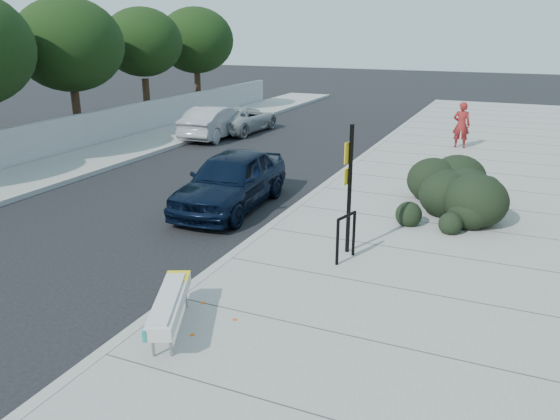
{
  "coord_description": "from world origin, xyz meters",
  "views": [
    {
      "loc": [
        5.4,
        -9.48,
        4.84
      ],
      "look_at": [
        0.76,
        1.08,
        1.0
      ],
      "focal_mm": 35.0,
      "sensor_mm": 36.0,
      "label": 1
    }
  ],
  "objects_px": {
    "wagon_silver": "(216,122)",
    "pedestrian": "(461,125)",
    "bench": "(170,303)",
    "suv_silver": "(242,119)",
    "sedan_navy": "(231,180)",
    "bike_rack": "(346,233)",
    "sign_post": "(349,182)"
  },
  "relations": [
    {
      "from": "bench",
      "to": "sedan_navy",
      "type": "height_order",
      "value": "sedan_navy"
    },
    {
      "from": "sedan_navy",
      "to": "suv_silver",
      "type": "xyz_separation_m",
      "value": [
        -5.27,
        10.84,
        -0.19
      ]
    },
    {
      "from": "bench",
      "to": "pedestrian",
      "type": "bearing_deg",
      "value": 56.63
    },
    {
      "from": "sedan_navy",
      "to": "pedestrian",
      "type": "bearing_deg",
      "value": 61.0
    },
    {
      "from": "bench",
      "to": "wagon_silver",
      "type": "bearing_deg",
      "value": 93.15
    },
    {
      "from": "sedan_navy",
      "to": "pedestrian",
      "type": "height_order",
      "value": "pedestrian"
    },
    {
      "from": "bike_rack",
      "to": "sign_post",
      "type": "bearing_deg",
      "value": 118.65
    },
    {
      "from": "sign_post",
      "to": "pedestrian",
      "type": "distance_m",
      "value": 12.67
    },
    {
      "from": "wagon_silver",
      "to": "pedestrian",
      "type": "distance_m",
      "value": 10.85
    },
    {
      "from": "sedan_navy",
      "to": "wagon_silver",
      "type": "height_order",
      "value": "sedan_navy"
    },
    {
      "from": "sign_post",
      "to": "pedestrian",
      "type": "height_order",
      "value": "sign_post"
    },
    {
      "from": "bench",
      "to": "suv_silver",
      "type": "xyz_separation_m",
      "value": [
        -7.67,
        17.31,
        -0.01
      ]
    },
    {
      "from": "bench",
      "to": "suv_silver",
      "type": "bearing_deg",
      "value": 89.37
    },
    {
      "from": "bike_rack",
      "to": "bench",
      "type": "bearing_deg",
      "value": -99.09
    },
    {
      "from": "bike_rack",
      "to": "sign_post",
      "type": "height_order",
      "value": "sign_post"
    },
    {
      "from": "suv_silver",
      "to": "pedestrian",
      "type": "height_order",
      "value": "pedestrian"
    },
    {
      "from": "bench",
      "to": "suv_silver",
      "type": "distance_m",
      "value": 18.93
    },
    {
      "from": "sign_post",
      "to": "sedan_navy",
      "type": "bearing_deg",
      "value": 166.33
    },
    {
      "from": "bike_rack",
      "to": "pedestrian",
      "type": "relative_size",
      "value": 0.55
    },
    {
      "from": "sedan_navy",
      "to": "pedestrian",
      "type": "xyz_separation_m",
      "value": [
        5.04,
        10.49,
        0.28
      ]
    },
    {
      "from": "sign_post",
      "to": "sedan_navy",
      "type": "xyz_separation_m",
      "value": [
        -4.05,
        2.13,
        -0.94
      ]
    },
    {
      "from": "sign_post",
      "to": "suv_silver",
      "type": "xyz_separation_m",
      "value": [
        -9.32,
        12.97,
        -1.12
      ]
    },
    {
      "from": "suv_silver",
      "to": "wagon_silver",
      "type": "bearing_deg",
      "value": 79.87
    },
    {
      "from": "sign_post",
      "to": "sedan_navy",
      "type": "distance_m",
      "value": 4.67
    },
    {
      "from": "bike_rack",
      "to": "sedan_navy",
      "type": "xyz_separation_m",
      "value": [
        -4.16,
        2.58,
        0.04
      ]
    },
    {
      "from": "sign_post",
      "to": "suv_silver",
      "type": "bearing_deg",
      "value": 139.78
    },
    {
      "from": "bench",
      "to": "suv_silver",
      "type": "relative_size",
      "value": 0.45
    },
    {
      "from": "sedan_navy",
      "to": "wagon_silver",
      "type": "distance_m",
      "value": 10.61
    },
    {
      "from": "sedan_navy",
      "to": "wagon_silver",
      "type": "relative_size",
      "value": 1.06
    },
    {
      "from": "bench",
      "to": "sedan_navy",
      "type": "bearing_deg",
      "value": 85.83
    },
    {
      "from": "wagon_silver",
      "to": "pedestrian",
      "type": "bearing_deg",
      "value": -174.16
    },
    {
      "from": "suv_silver",
      "to": "bike_rack",
      "type": "bearing_deg",
      "value": 127.65
    }
  ]
}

